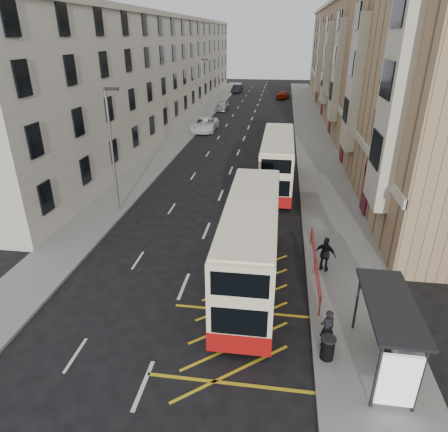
% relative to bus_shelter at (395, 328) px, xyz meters
% --- Properties ---
extents(ground, '(200.00, 200.00, 0.00)m').
position_rel_bus_shelter_xyz_m(ground, '(-8.34, 0.39, -2.14)').
color(ground, black).
rests_on(ground, ground).
extents(pavement_right, '(4.00, 120.00, 0.15)m').
position_rel_bus_shelter_xyz_m(pavement_right, '(-0.34, 30.39, -2.06)').
color(pavement_right, slate).
rests_on(pavement_right, ground).
extents(pavement_left, '(3.00, 120.00, 0.15)m').
position_rel_bus_shelter_xyz_m(pavement_left, '(-15.84, 30.39, -2.06)').
color(pavement_left, slate).
rests_on(pavement_left, ground).
extents(kerb_right, '(0.25, 120.00, 0.15)m').
position_rel_bus_shelter_xyz_m(kerb_right, '(-2.34, 30.39, -2.06)').
color(kerb_right, gray).
rests_on(kerb_right, ground).
extents(kerb_left, '(0.25, 120.00, 0.15)m').
position_rel_bus_shelter_xyz_m(kerb_left, '(-14.34, 30.39, -2.06)').
color(kerb_left, gray).
rests_on(kerb_left, ground).
extents(road_markings, '(10.00, 110.00, 0.01)m').
position_rel_bus_shelter_xyz_m(road_markings, '(-8.34, 45.39, -2.13)').
color(road_markings, silver).
rests_on(road_markings, ground).
extents(terrace_right, '(10.75, 79.00, 15.25)m').
position_rel_bus_shelter_xyz_m(terrace_right, '(6.54, 45.77, 5.38)').
color(terrace_right, tan).
rests_on(terrace_right, ground).
extents(terrace_left, '(9.18, 79.00, 13.25)m').
position_rel_bus_shelter_xyz_m(terrace_left, '(-21.77, 45.89, 4.38)').
color(terrace_left, beige).
rests_on(terrace_left, ground).
extents(bus_shelter, '(1.65, 4.25, 2.70)m').
position_rel_bus_shelter_xyz_m(bus_shelter, '(0.00, 0.00, 0.00)').
color(bus_shelter, black).
rests_on(bus_shelter, pavement_right).
extents(guard_railing, '(0.06, 6.56, 1.01)m').
position_rel_bus_shelter_xyz_m(guard_railing, '(-2.09, 6.14, -1.28)').
color(guard_railing, '#AC1B1B').
rests_on(guard_railing, pavement_right).
extents(street_lamp_near, '(0.93, 0.18, 8.00)m').
position_rel_bus_shelter_xyz_m(street_lamp_near, '(-14.69, 12.39, 2.50)').
color(street_lamp_near, slate).
rests_on(street_lamp_near, pavement_left).
extents(street_lamp_far, '(0.93, 0.18, 8.00)m').
position_rel_bus_shelter_xyz_m(street_lamp_far, '(-14.69, 42.39, 2.50)').
color(street_lamp_far, slate).
rests_on(street_lamp_far, pavement_left).
extents(double_decker_front, '(2.47, 10.46, 4.16)m').
position_rel_bus_shelter_xyz_m(double_decker_front, '(-5.25, 5.19, -0.02)').
color(double_decker_front, '#FDEBC1').
rests_on(double_decker_front, ground).
extents(double_decker_rear, '(2.35, 10.12, 4.03)m').
position_rel_bus_shelter_xyz_m(double_decker_rear, '(-4.31, 18.82, -0.08)').
color(double_decker_rear, '#FDEBC1').
rests_on(double_decker_rear, ground).
extents(litter_bin, '(0.56, 0.56, 0.93)m').
position_rel_bus_shelter_xyz_m(litter_bin, '(-1.99, 0.45, -1.51)').
color(litter_bin, black).
rests_on(litter_bin, pavement_right).
extents(pedestrian_near, '(0.70, 0.59, 1.64)m').
position_rel_bus_shelter_xyz_m(pedestrian_near, '(-1.99, 1.10, -1.17)').
color(pedestrian_near, black).
rests_on(pedestrian_near, pavement_right).
extents(pedestrian_mid, '(1.03, 0.86, 1.92)m').
position_rel_bus_shelter_xyz_m(pedestrian_mid, '(0.94, 0.23, -1.03)').
color(pedestrian_mid, black).
rests_on(pedestrian_mid, pavement_right).
extents(pedestrian_far, '(1.17, 0.87, 1.84)m').
position_rel_bus_shelter_xyz_m(pedestrian_far, '(-1.60, 6.57, -1.07)').
color(pedestrian_far, black).
rests_on(pedestrian_far, pavement_right).
extents(white_van, '(2.76, 5.91, 1.64)m').
position_rel_bus_shelter_xyz_m(white_van, '(-13.54, 37.59, -1.32)').
color(white_van, silver).
rests_on(white_van, ground).
extents(car_silver, '(1.88, 4.45, 1.50)m').
position_rel_bus_shelter_xyz_m(car_silver, '(-13.54, 52.23, -1.39)').
color(car_silver, '#9A9CA0').
rests_on(car_silver, ground).
extents(car_dark, '(2.05, 4.76, 1.52)m').
position_rel_bus_shelter_xyz_m(car_dark, '(-13.54, 73.12, -1.38)').
color(car_dark, black).
rests_on(car_dark, ground).
extents(car_red, '(2.66, 4.82, 1.32)m').
position_rel_bus_shelter_xyz_m(car_red, '(-4.19, 66.05, -1.48)').
color(car_red, '#A41502').
rests_on(car_red, ground).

